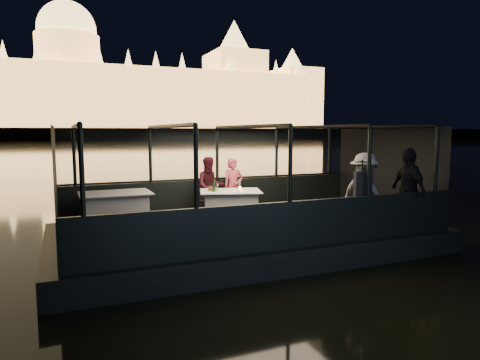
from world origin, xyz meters
name	(u,v)px	position (x,y,z in m)	size (l,w,h in m)	color
river_water	(83,146)	(0.00, 80.00, 0.00)	(500.00, 500.00, 0.00)	black
boat_hull	(247,248)	(0.00, 0.00, 0.00)	(8.60, 4.40, 1.00)	black
boat_deck	(247,228)	(0.00, 0.00, 0.48)	(8.00, 4.00, 0.04)	black
gunwale_port	(217,196)	(0.00, 2.00, 0.95)	(8.00, 0.08, 0.90)	black
gunwale_starboard	(289,225)	(0.00, -2.00, 0.95)	(8.00, 0.08, 0.90)	black
cabin_glass_port	(217,154)	(0.00, 2.00, 2.10)	(8.00, 0.02, 1.40)	#99B2B2
cabin_glass_starboard	(290,164)	(0.00, -2.00, 2.10)	(8.00, 0.02, 1.40)	#99B2B2
cabin_roof_glass	(247,127)	(0.00, 0.00, 2.80)	(8.00, 4.00, 0.02)	#99B2B2
end_wall_fore	(56,186)	(-4.00, 0.00, 1.65)	(0.02, 4.00, 2.30)	black
end_wall_aft	(386,171)	(4.00, 0.00, 1.65)	(0.02, 4.00, 2.30)	black
canopy_ribs	(247,177)	(0.00, 0.00, 1.65)	(8.00, 4.00, 2.30)	black
embankment	(70,135)	(0.00, 210.00, 1.00)	(400.00, 140.00, 6.00)	#423D33
parliament_building	(68,64)	(0.00, 175.00, 29.00)	(220.00, 32.00, 60.00)	#F2D18C
dining_table_central	(230,206)	(-0.13, 0.69, 0.89)	(1.45, 1.05, 0.77)	white
dining_table_aft	(116,212)	(-2.79, 1.01, 0.89)	(1.56, 1.13, 0.83)	white
chair_port_left	(208,199)	(-0.44, 1.50, 0.95)	(0.40, 0.40, 0.85)	black
chair_port_right	(236,199)	(0.29, 1.35, 0.95)	(0.44, 0.44, 0.95)	black
coat_stand	(361,194)	(1.83, -1.75, 1.40)	(0.45, 0.36, 1.61)	black
person_woman_coral	(233,186)	(0.28, 1.52, 1.25)	(0.54, 0.36, 1.49)	#D14C5C
person_man_maroon	(210,187)	(-0.33, 1.65, 1.25)	(0.74, 0.57, 1.53)	#3E111B
passenger_stripe	(365,194)	(2.17, -1.43, 1.35)	(1.13, 0.64, 1.74)	white
passenger_dark	(407,193)	(3.09, -1.73, 1.35)	(1.08, 0.45, 1.84)	black
wine_bottle	(214,186)	(-0.57, 0.63, 1.42)	(0.06, 0.06, 0.29)	#153A1E
bread_basket	(213,189)	(-0.53, 0.85, 1.31)	(0.22, 0.22, 0.09)	brown
amber_candle	(240,188)	(0.14, 0.73, 1.31)	(0.06, 0.06, 0.09)	#FF943F
plate_near	(247,190)	(0.30, 0.65, 1.27)	(0.25, 0.25, 0.02)	silver
plate_far	(216,190)	(-0.42, 0.89, 1.27)	(0.27, 0.27, 0.02)	silver
wine_glass_white	(218,188)	(-0.50, 0.59, 1.36)	(0.07, 0.07, 0.20)	silver
wine_glass_red	(238,184)	(0.22, 1.04, 1.36)	(0.06, 0.06, 0.18)	silver
wine_glass_empty	(240,187)	(0.08, 0.62, 1.36)	(0.07, 0.07, 0.20)	white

